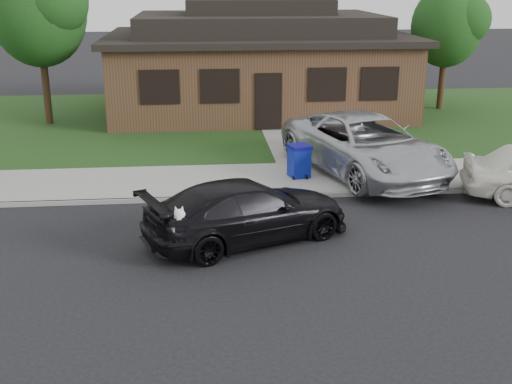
{
  "coord_description": "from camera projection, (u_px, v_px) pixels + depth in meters",
  "views": [
    {
      "loc": [
        1.33,
        -12.62,
        5.65
      ],
      "look_at": [
        2.59,
        0.83,
        1.1
      ],
      "focal_mm": 45.0,
      "sensor_mm": 36.0,
      "label": 1
    }
  ],
  "objects": [
    {
      "name": "recycling_bin",
      "position": [
        299.0,
        161.0,
        18.46
      ],
      "size": [
        0.71,
        0.71,
        0.97
      ],
      "rotation": [
        0.0,
        0.0,
        0.26
      ],
      "color": "#0D1C94",
      "rests_on": "sidewalk"
    },
    {
      "name": "driveway",
      "position": [
        325.0,
        137.0,
        23.54
      ],
      "size": [
        4.5,
        13.0,
        0.14
      ],
      "primitive_type": "cube",
      "color": "gray",
      "rests_on": "ground"
    },
    {
      "name": "curb",
      "position": [
        149.0,
        200.0,
        16.88
      ],
      "size": [
        60.0,
        0.12,
        0.12
      ],
      "primitive_type": "cube",
      "color": "gray",
      "rests_on": "ground"
    },
    {
      "name": "sedan",
      "position": [
        247.0,
        211.0,
        14.27
      ],
      "size": [
        5.1,
        3.62,
        1.37
      ],
      "rotation": [
        0.0,
        0.0,
        1.98
      ],
      "color": "black",
      "rests_on": "ground"
    },
    {
      "name": "lawn",
      "position": [
        164.0,
        123.0,
        25.84
      ],
      "size": [
        60.0,
        13.0,
        0.13
      ],
      "primitive_type": "cube",
      "color": "#193814",
      "rests_on": "ground"
    },
    {
      "name": "tree_1",
      "position": [
        451.0,
        25.0,
        27.07
      ],
      "size": [
        3.15,
        3.0,
        5.25
      ],
      "color": "#332114",
      "rests_on": "ground"
    },
    {
      "name": "ground",
      "position": [
        138.0,
        257.0,
        13.6
      ],
      "size": [
        120.0,
        120.0,
        0.0
      ],
      "primitive_type": "plane",
      "color": "black",
      "rests_on": "ground"
    },
    {
      "name": "minivan",
      "position": [
        365.0,
        145.0,
        18.68
      ],
      "size": [
        4.59,
        6.68,
        1.7
      ],
      "primitive_type": "imported",
      "rotation": [
        0.0,
        0.0,
        0.32
      ],
      "color": "#B8BBC0",
      "rests_on": "driveway"
    },
    {
      "name": "tree_0",
      "position": [
        42.0,
        10.0,
        23.94
      ],
      "size": [
        3.78,
        3.6,
        6.34
      ],
      "color": "#332114",
      "rests_on": "ground"
    },
    {
      "name": "sidewalk",
      "position": [
        152.0,
        183.0,
        18.29
      ],
      "size": [
        60.0,
        3.0,
        0.12
      ],
      "primitive_type": "cube",
      "color": "gray",
      "rests_on": "ground"
    },
    {
      "name": "house",
      "position": [
        258.0,
        63.0,
        27.42
      ],
      "size": [
        12.6,
        8.6,
        4.65
      ],
      "color": "#422B1C",
      "rests_on": "ground"
    }
  ]
}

